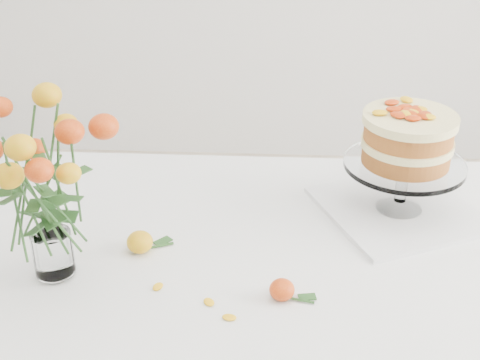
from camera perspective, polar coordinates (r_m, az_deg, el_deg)
The scene contains 9 objects.
table at distance 1.39m, azimuth -1.21°, elevation -9.47°, with size 1.43×0.93×0.76m.
napkin at distance 1.54m, azimuth 13.36°, elevation -2.46°, with size 0.32×0.32×0.01m, color white.
cake_stand at distance 1.46m, azimuth 14.07°, elevation 3.00°, with size 0.26×0.26×0.23m.
rose_vase at distance 1.23m, azimuth -16.70°, elevation 0.61°, with size 0.27×0.27×0.38m.
loose_rose_near at distance 1.37m, azimuth -8.52°, elevation -5.26°, with size 0.09×0.06×0.05m.
loose_rose_far at distance 1.23m, azimuth 3.62°, elevation -9.33°, with size 0.08×0.05×0.04m.
stray_petal_a at distance 1.28m, azimuth -7.02°, elevation -9.03°, with size 0.03×0.02×0.00m, color yellow.
stray_petal_b at distance 1.23m, azimuth -2.67°, elevation -10.38°, with size 0.03×0.02×0.00m, color yellow.
stray_petal_c at distance 1.20m, azimuth -0.91°, elevation -11.66°, with size 0.03×0.02×0.00m, color yellow.
Camera 1 is at (0.09, -1.09, 1.53)m, focal length 50.00 mm.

